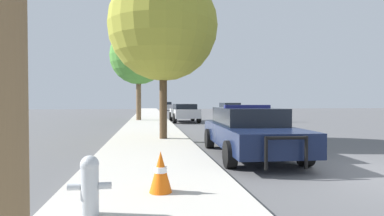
{
  "coord_description": "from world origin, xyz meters",
  "views": [
    {
      "loc": [
        -5.15,
        -5.44,
        1.57
      ],
      "look_at": [
        -1.25,
        21.41,
        0.95
      ],
      "focal_mm": 28.0,
      "sensor_mm": 36.0,
      "label": 1
    }
  ],
  "objects_px": {
    "traffic_light": "(177,69)",
    "car_background_midblock": "(184,112)",
    "tree_sidewalk_mid": "(138,56)",
    "traffic_cone": "(161,172)",
    "car_background_distant": "(167,106)",
    "fire_hydrant": "(90,183)",
    "car_background_oncoming": "(230,109)",
    "police_car": "(249,130)",
    "tree_sidewalk_near": "(163,27)"
  },
  "relations": [
    {
      "from": "fire_hydrant",
      "to": "car_background_oncoming",
      "type": "bearing_deg",
      "value": 70.56
    },
    {
      "from": "car_background_distant",
      "to": "traffic_cone",
      "type": "relative_size",
      "value": 7.21
    },
    {
      "from": "traffic_light",
      "to": "tree_sidewalk_near",
      "type": "xyz_separation_m",
      "value": [
        -1.61,
        -11.22,
        0.38
      ]
    },
    {
      "from": "car_background_midblock",
      "to": "tree_sidewalk_mid",
      "type": "xyz_separation_m",
      "value": [
        -3.4,
        0.98,
        4.26
      ]
    },
    {
      "from": "car_background_midblock",
      "to": "car_background_distant",
      "type": "height_order",
      "value": "car_background_distant"
    },
    {
      "from": "police_car",
      "to": "fire_hydrant",
      "type": "distance_m",
      "value": 5.72
    },
    {
      "from": "car_background_midblock",
      "to": "tree_sidewalk_near",
      "type": "distance_m",
      "value": 11.52
    },
    {
      "from": "traffic_light",
      "to": "car_background_midblock",
      "type": "bearing_deg",
      "value": -46.77
    },
    {
      "from": "police_car",
      "to": "car_background_oncoming",
      "type": "height_order",
      "value": "police_car"
    },
    {
      "from": "fire_hydrant",
      "to": "car_background_distant",
      "type": "xyz_separation_m",
      "value": [
        3.71,
        46.28,
        0.23
      ]
    },
    {
      "from": "car_background_oncoming",
      "to": "tree_sidewalk_mid",
      "type": "height_order",
      "value": "tree_sidewalk_mid"
    },
    {
      "from": "police_car",
      "to": "traffic_cone",
      "type": "relative_size",
      "value": 7.78
    },
    {
      "from": "car_background_midblock",
      "to": "traffic_light",
      "type": "bearing_deg",
      "value": 131.6
    },
    {
      "from": "police_car",
      "to": "tree_sidewalk_near",
      "type": "bearing_deg",
      "value": -52.12
    },
    {
      "from": "traffic_light",
      "to": "car_background_oncoming",
      "type": "distance_m",
      "value": 8.7
    },
    {
      "from": "police_car",
      "to": "traffic_cone",
      "type": "height_order",
      "value": "police_car"
    },
    {
      "from": "traffic_light",
      "to": "tree_sidewalk_near",
      "type": "distance_m",
      "value": 11.34
    },
    {
      "from": "car_background_oncoming",
      "to": "car_background_distant",
      "type": "xyz_separation_m",
      "value": [
        -4.95,
        21.75,
        0.01
      ]
    },
    {
      "from": "police_car",
      "to": "tree_sidewalk_mid",
      "type": "height_order",
      "value": "tree_sidewalk_mid"
    },
    {
      "from": "traffic_cone",
      "to": "tree_sidewalk_near",
      "type": "bearing_deg",
      "value": 86.86
    },
    {
      "from": "tree_sidewalk_near",
      "to": "traffic_cone",
      "type": "relative_size",
      "value": 9.84
    },
    {
      "from": "car_background_midblock",
      "to": "car_background_distant",
      "type": "relative_size",
      "value": 0.89
    },
    {
      "from": "police_car",
      "to": "traffic_light",
      "type": "xyz_separation_m",
      "value": [
        -0.7,
        14.46,
        3.32
      ]
    },
    {
      "from": "fire_hydrant",
      "to": "car_background_oncoming",
      "type": "xyz_separation_m",
      "value": [
        8.66,
        24.53,
        0.22
      ]
    },
    {
      "from": "car_background_distant",
      "to": "traffic_cone",
      "type": "height_order",
      "value": "car_background_distant"
    },
    {
      "from": "police_car",
      "to": "tree_sidewalk_near",
      "type": "xyz_separation_m",
      "value": [
        -2.32,
        3.24,
        3.7
      ]
    },
    {
      "from": "traffic_light",
      "to": "car_background_midblock",
      "type": "distance_m",
      "value": 3.38
    },
    {
      "from": "traffic_light",
      "to": "tree_sidewalk_near",
      "type": "relative_size",
      "value": 0.88
    },
    {
      "from": "tree_sidewalk_mid",
      "to": "fire_hydrant",
      "type": "bearing_deg",
      "value": -89.95
    },
    {
      "from": "tree_sidewalk_mid",
      "to": "police_car",
      "type": "bearing_deg",
      "value": -76.34
    },
    {
      "from": "fire_hydrant",
      "to": "traffic_cone",
      "type": "relative_size",
      "value": 1.17
    },
    {
      "from": "fire_hydrant",
      "to": "car_background_midblock",
      "type": "xyz_separation_m",
      "value": [
        3.39,
        18.38,
        0.21
      ]
    },
    {
      "from": "traffic_light",
      "to": "police_car",
      "type": "bearing_deg",
      "value": -87.22
    },
    {
      "from": "police_car",
      "to": "car_background_distant",
      "type": "distance_m",
      "value": 41.85
    },
    {
      "from": "car_background_midblock",
      "to": "traffic_cone",
      "type": "height_order",
      "value": "car_background_midblock"
    },
    {
      "from": "fire_hydrant",
      "to": "tree_sidewalk_mid",
      "type": "distance_m",
      "value": 19.87
    },
    {
      "from": "traffic_light",
      "to": "fire_hydrant",
      "type": "bearing_deg",
      "value": -98.76
    },
    {
      "from": "car_background_oncoming",
      "to": "tree_sidewalk_near",
      "type": "xyz_separation_m",
      "value": [
        -7.36,
        -16.86,
        3.68
      ]
    },
    {
      "from": "fire_hydrant",
      "to": "traffic_cone",
      "type": "xyz_separation_m",
      "value": [
        0.92,
        0.84,
        -0.08
      ]
    },
    {
      "from": "car_background_distant",
      "to": "fire_hydrant",
      "type": "bearing_deg",
      "value": -93.51
    },
    {
      "from": "tree_sidewalk_mid",
      "to": "traffic_cone",
      "type": "relative_size",
      "value": 10.87
    },
    {
      "from": "car_background_distant",
      "to": "tree_sidewalk_near",
      "type": "xyz_separation_m",
      "value": [
        -2.41,
        -38.61,
        3.67
      ]
    },
    {
      "from": "car_background_distant",
      "to": "traffic_cone",
      "type": "xyz_separation_m",
      "value": [
        -2.78,
        -45.44,
        -0.31
      ]
    },
    {
      "from": "fire_hydrant",
      "to": "car_background_distant",
      "type": "bearing_deg",
      "value": 85.42
    },
    {
      "from": "car_background_oncoming",
      "to": "car_background_distant",
      "type": "height_order",
      "value": "car_background_distant"
    },
    {
      "from": "fire_hydrant",
      "to": "car_background_distant",
      "type": "height_order",
      "value": "car_background_distant"
    },
    {
      "from": "car_background_midblock",
      "to": "tree_sidewalk_near",
      "type": "xyz_separation_m",
      "value": [
        -2.09,
        -10.71,
        3.69
      ]
    },
    {
      "from": "car_background_midblock",
      "to": "police_car",
      "type": "bearing_deg",
      "value": -90.69
    },
    {
      "from": "police_car",
      "to": "car_background_midblock",
      "type": "xyz_separation_m",
      "value": [
        -0.23,
        13.96,
        0.02
      ]
    },
    {
      "from": "car_background_oncoming",
      "to": "fire_hydrant",
      "type": "bearing_deg",
      "value": 69.37
    }
  ]
}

